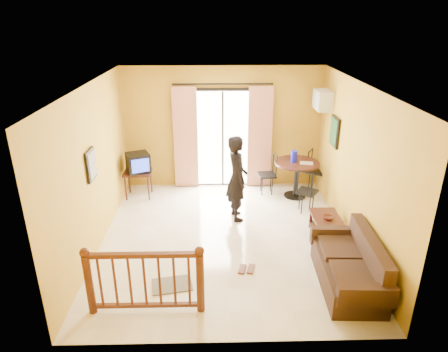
{
  "coord_description": "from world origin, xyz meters",
  "views": [
    {
      "loc": [
        -0.19,
        -6.36,
        3.87
      ],
      "look_at": [
        -0.03,
        0.2,
        1.16
      ],
      "focal_mm": 32.0,
      "sensor_mm": 36.0,
      "label": 1
    }
  ],
  "objects_px": {
    "television": "(138,163)",
    "standing_person": "(237,178)",
    "coffee_table": "(327,225)",
    "sofa": "(351,268)",
    "dining_table": "(297,169)"
  },
  "relations": [
    {
      "from": "dining_table",
      "to": "standing_person",
      "type": "bearing_deg",
      "value": -144.57
    },
    {
      "from": "coffee_table",
      "to": "standing_person",
      "type": "height_order",
      "value": "standing_person"
    },
    {
      "from": "television",
      "to": "sofa",
      "type": "distance_m",
      "value": 4.97
    },
    {
      "from": "coffee_table",
      "to": "sofa",
      "type": "height_order",
      "value": "sofa"
    },
    {
      "from": "dining_table",
      "to": "standing_person",
      "type": "height_order",
      "value": "standing_person"
    },
    {
      "from": "television",
      "to": "coffee_table",
      "type": "relative_size",
      "value": 0.67
    },
    {
      "from": "television",
      "to": "standing_person",
      "type": "height_order",
      "value": "standing_person"
    },
    {
      "from": "television",
      "to": "coffee_table",
      "type": "bearing_deg",
      "value": -49.87
    },
    {
      "from": "sofa",
      "to": "dining_table",
      "type": "bearing_deg",
      "value": 96.77
    },
    {
      "from": "dining_table",
      "to": "sofa",
      "type": "xyz_separation_m",
      "value": [
        0.24,
        -3.18,
        -0.35
      ]
    },
    {
      "from": "dining_table",
      "to": "coffee_table",
      "type": "height_order",
      "value": "dining_table"
    },
    {
      "from": "television",
      "to": "standing_person",
      "type": "bearing_deg",
      "value": -49.66
    },
    {
      "from": "dining_table",
      "to": "sofa",
      "type": "bearing_deg",
      "value": -85.75
    },
    {
      "from": "sofa",
      "to": "coffee_table",
      "type": "bearing_deg",
      "value": 92.64
    },
    {
      "from": "television",
      "to": "sofa",
      "type": "height_order",
      "value": "television"
    }
  ]
}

